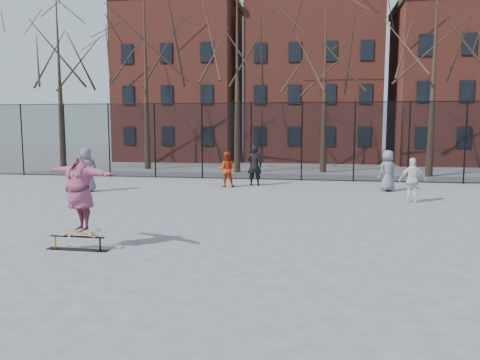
% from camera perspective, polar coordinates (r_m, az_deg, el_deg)
% --- Properties ---
extents(ground, '(100.00, 100.00, 0.00)m').
position_cam_1_polar(ground, '(11.49, -0.97, -7.69)').
color(ground, '#5E5E63').
extents(skate_rail, '(1.50, 0.23, 0.33)m').
position_cam_1_polar(skate_rail, '(11.50, -19.19, -7.41)').
color(skate_rail, black).
rests_on(skate_rail, ground).
extents(skateboard, '(0.82, 0.20, 0.10)m').
position_cam_1_polar(skateboard, '(11.39, -18.78, -6.24)').
color(skateboard, '#93633A').
rests_on(skateboard, skate_rail).
extents(skater, '(2.16, 1.36, 1.71)m').
position_cam_1_polar(skater, '(11.23, -18.96, -1.73)').
color(skater, '#673D9A').
rests_on(skater, skateboard).
extents(bystander_grey, '(1.11, 0.99, 1.90)m').
position_cam_1_polar(bystander_grey, '(20.94, -18.19, 1.21)').
color(bystander_grey, slate).
rests_on(bystander_grey, ground).
extents(bystander_black, '(0.70, 0.47, 1.90)m').
position_cam_1_polar(bystander_black, '(21.93, 1.79, 1.78)').
color(bystander_black, black).
rests_on(bystander_black, ground).
extents(bystander_red, '(0.89, 0.75, 1.63)m').
position_cam_1_polar(bystander_red, '(21.46, -1.68, 1.31)').
color(bystander_red, red).
rests_on(bystander_red, ground).
extents(bystander_white, '(0.98, 0.44, 1.65)m').
position_cam_1_polar(bystander_white, '(18.33, 20.29, -0.02)').
color(bystander_white, silver).
rests_on(bystander_white, ground).
extents(bystander_extra, '(1.03, 0.97, 1.77)m').
position_cam_1_polar(bystander_extra, '(21.01, 17.54, 1.08)').
color(bystander_extra, slate).
rests_on(bystander_extra, ground).
extents(fence, '(34.03, 0.07, 4.00)m').
position_cam_1_polar(fence, '(24.04, 4.64, 4.85)').
color(fence, black).
rests_on(fence, ground).
extents(tree_row, '(33.66, 7.46, 10.67)m').
position_cam_1_polar(tree_row, '(28.53, 4.99, 15.84)').
color(tree_row, black).
rests_on(tree_row, ground).
extents(rowhouses, '(29.00, 7.00, 13.00)m').
position_cam_1_polar(rowhouses, '(37.10, 7.60, 11.72)').
color(rowhouses, brown).
rests_on(rowhouses, ground).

